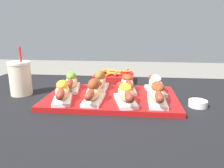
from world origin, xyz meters
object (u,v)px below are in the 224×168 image
serving_tray (111,98)px  hot_dog_7 (156,84)px  hot_dog_0 (62,91)px  hot_dog_3 (157,94)px  fries_basket (114,77)px  hot_dog_5 (100,81)px  drink_cup (20,78)px  hot_dog_2 (124,93)px  hot_dog_1 (94,91)px  hot_dog_6 (128,83)px  hot_dog_4 (71,81)px  sauce_bowl (198,103)px

serving_tray → hot_dog_7: (0.17, 0.06, 0.04)m
hot_dog_0 → hot_dog_3: 0.33m
hot_dog_7 → fries_basket: bearing=128.8°
serving_tray → hot_dog_5: hot_dog_5 is taller
hot_dog_3 → drink_cup: drink_cup is taller
drink_cup → hot_dog_2: bearing=-13.7°
drink_cup → hot_dog_1: bearing=-17.1°
drink_cup → hot_dog_6: bearing=5.5°
hot_dog_0 → hot_dog_5: size_ratio=0.98×
hot_dog_3 → hot_dog_4: bearing=159.0°
serving_tray → hot_dog_2: hot_dog_2 is taller
hot_dog_7 → drink_cup: (-0.55, -0.03, 0.02)m
hot_dog_5 → fries_basket: (0.04, 0.23, -0.03)m
serving_tray → fries_basket: 0.30m
hot_dog_7 → hot_dog_3: bearing=-92.2°
hot_dog_0 → hot_dog_4: hot_dog_4 is taller
serving_tray → hot_dog_0: (-0.17, -0.08, 0.04)m
hot_dog_7 → drink_cup: bearing=-176.6°
hot_dog_3 → hot_dog_2: bearing=-175.1°
hot_dog_4 → hot_dog_7: hot_dog_4 is taller
hot_dog_5 → hot_dog_1: bearing=-88.5°
serving_tray → drink_cup: drink_cup is taller
hot_dog_7 → fries_basket: size_ratio=0.95×
drink_cup → hot_dog_0: bearing=-26.3°
hot_dog_0 → hot_dog_2: size_ratio=1.00×
hot_dog_4 → hot_dog_6: size_ratio=1.00×
hot_dog_0 → hot_dog_4: 0.14m
hot_dog_0 → sauce_bowl: (0.48, 0.04, -0.04)m
hot_dog_4 → hot_dog_7: size_ratio=1.00×
hot_dog_6 → hot_dog_4: bearing=-178.4°
hot_dog_1 → hot_dog_5: 0.15m
hot_dog_1 → hot_dog_4: hot_dog_1 is taller
serving_tray → fries_basket: fries_basket is taller
hot_dog_4 → sauce_bowl: (0.49, -0.10, -0.04)m
hot_dog_4 → fries_basket: (0.15, 0.24, -0.03)m
hot_dog_5 → hot_dog_7: 0.23m
hot_dog_4 → sauce_bowl: size_ratio=2.98×
serving_tray → hot_dog_4: bearing=160.0°
hot_dog_4 → hot_dog_5: bearing=4.6°
hot_dog_0 → drink_cup: (-0.21, 0.11, 0.02)m
hot_dog_1 → hot_dog_2: (0.11, -0.01, -0.00)m
hot_dog_3 → sauce_bowl: 0.15m
hot_dog_2 → hot_dog_4: 0.27m
hot_dog_2 → sauce_bowl: size_ratio=2.95×
hot_dog_4 → drink_cup: drink_cup is taller
serving_tray → hot_dog_1: size_ratio=2.53×
hot_dog_2 → sauce_bowl: hot_dog_2 is taller
hot_dog_5 → drink_cup: drink_cup is taller
hot_dog_3 → hot_dog_6: bearing=128.0°
hot_dog_5 → fries_basket: hot_dog_5 is taller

